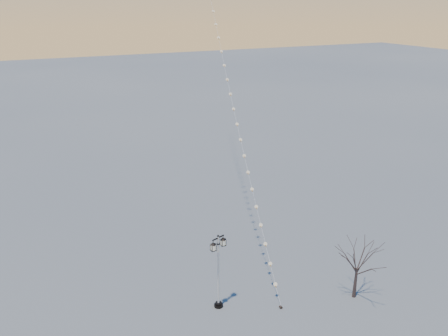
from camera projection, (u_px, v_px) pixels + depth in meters
ground at (278, 335)px, 27.00m from camera, size 300.00×300.00×0.00m
street_lamp at (218, 268)px, 28.54m from camera, size 1.25×0.75×5.15m
bare_tree at (358, 260)px, 29.56m from camera, size 2.38×2.38×3.96m
kite_train at (223, 40)px, 39.92m from camera, size 8.39×34.09×30.66m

